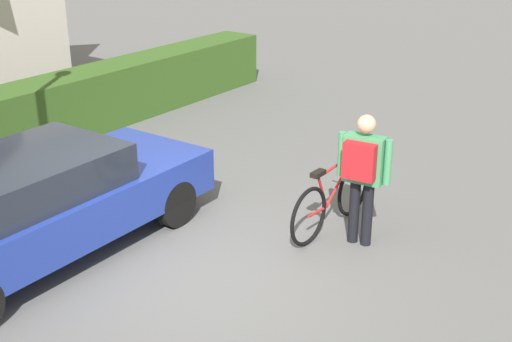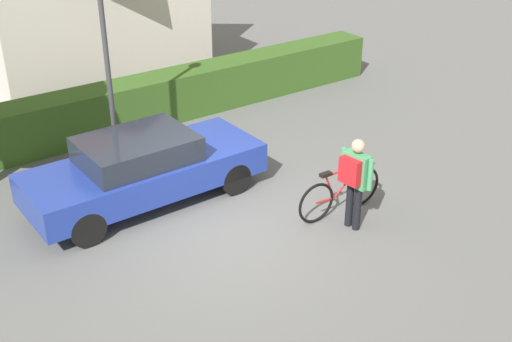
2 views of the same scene
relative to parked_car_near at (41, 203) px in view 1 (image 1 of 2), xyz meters
name	(u,v)px [view 1 (image 1 of 2)]	position (x,y,z in m)	size (l,w,h in m)	color
ground_plane	(184,272)	(0.67, -1.60, -0.69)	(60.00, 60.00, 0.00)	#5A5A5A
parked_car_near	(41,203)	(0.00, 0.00, 0.00)	(4.37, 1.72, 1.32)	navy
bicycle	(332,200)	(2.62, -2.42, -0.28)	(1.84, 0.50, 0.97)	black
person_rider	(363,168)	(2.46, -2.90, 0.32)	(0.39, 0.67, 1.67)	black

